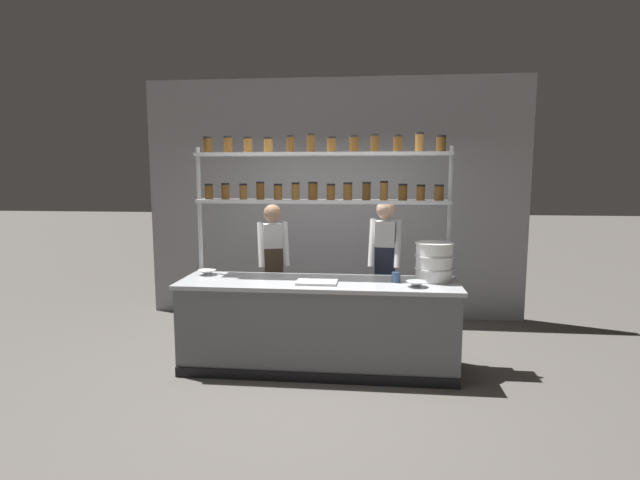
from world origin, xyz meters
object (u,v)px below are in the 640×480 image
at_px(cutting_board, 317,282).
at_px(prep_bowl_near_left, 207,272).
at_px(chef_center, 385,263).
at_px(spice_shelf_unit, 322,182).
at_px(chef_left, 273,264).
at_px(serving_cup_front, 396,277).
at_px(prep_bowl_center_front, 416,284).
at_px(container_stack, 434,262).

relative_size(cutting_board, prep_bowl_near_left, 2.03).
xyz_separation_m(chef_center, prep_bowl_near_left, (-1.91, -0.54, -0.04)).
distance_m(spice_shelf_unit, chef_left, 1.25).
bearing_deg(serving_cup_front, chef_center, 97.67).
distance_m(spice_shelf_unit, chef_center, 1.21).
bearing_deg(prep_bowl_center_front, cutting_board, 176.72).
relative_size(prep_bowl_center_front, serving_cup_front, 1.89).
bearing_deg(prep_bowl_center_front, chef_left, 149.11).
relative_size(chef_left, prep_bowl_center_front, 8.24).
height_order(prep_bowl_near_left, prep_bowl_center_front, same).
xyz_separation_m(container_stack, prep_bowl_center_front, (-0.20, -0.31, -0.17)).
height_order(chef_center, container_stack, chef_center).
xyz_separation_m(spice_shelf_unit, container_stack, (1.16, -0.18, -0.80)).
distance_m(container_stack, prep_bowl_near_left, 2.39).
xyz_separation_m(cutting_board, prep_bowl_near_left, (-1.22, 0.29, 0.01)).
relative_size(chef_center, serving_cup_front, 16.19).
bearing_deg(chef_center, spice_shelf_unit, -143.01).
relative_size(spice_shelf_unit, prep_bowl_near_left, 13.75).
bearing_deg(spice_shelf_unit, cutting_board, -91.10).
bearing_deg(chef_center, serving_cup_front, -75.44).
bearing_deg(serving_cup_front, spice_shelf_unit, 158.75).
height_order(spice_shelf_unit, container_stack, spice_shelf_unit).
xyz_separation_m(chef_left, prep_bowl_center_front, (1.59, -0.95, 0.00)).
distance_m(chef_left, cutting_board, 1.09).
xyz_separation_m(chef_left, chef_center, (1.31, -0.07, 0.04)).
bearing_deg(chef_left, prep_bowl_near_left, -152.42).
xyz_separation_m(spice_shelf_unit, chef_center, (0.68, 0.39, -0.93)).
distance_m(chef_center, serving_cup_front, 0.70).
relative_size(chef_left, prep_bowl_near_left, 8.36).
bearing_deg(spice_shelf_unit, chef_left, 143.70).
height_order(container_stack, serving_cup_front, container_stack).
bearing_deg(prep_bowl_near_left, serving_cup_front, -4.48).
bearing_deg(cutting_board, prep_bowl_near_left, 166.74).
relative_size(spice_shelf_unit, cutting_board, 6.76).
xyz_separation_m(chef_center, container_stack, (0.48, -0.57, 0.13)).
bearing_deg(prep_bowl_near_left, spice_shelf_unit, 6.68).
xyz_separation_m(chef_left, prep_bowl_near_left, (-0.60, -0.61, 0.00)).
height_order(spice_shelf_unit, prep_bowl_near_left, spice_shelf_unit).
relative_size(chef_left, cutting_board, 4.11).
xyz_separation_m(chef_left, container_stack, (1.78, -0.64, 0.17)).
bearing_deg(cutting_board, serving_cup_front, 9.50).
bearing_deg(chef_left, prep_bowl_center_front, -48.62).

